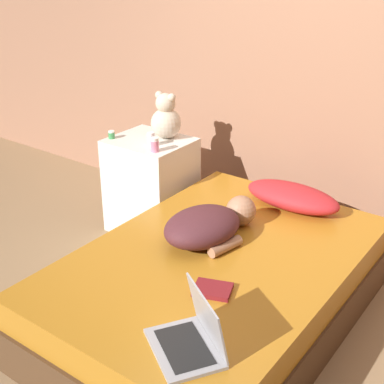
{
  "coord_description": "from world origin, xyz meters",
  "views": [
    {
      "loc": [
        1.34,
        -2.05,
        1.94
      ],
      "look_at": [
        -0.35,
        0.24,
        0.62
      ],
      "focal_mm": 50.0,
      "sensor_mm": 36.0,
      "label": 1
    }
  ],
  "objects_px": {
    "laptop": "(193,337)",
    "bottle_green": "(111,135)",
    "pillow": "(292,197)",
    "teddy_bear": "(166,118)",
    "bottle_clear": "(151,139)",
    "bottle_pink": "(155,145)",
    "person_lying": "(209,224)",
    "book": "(213,289)"
  },
  "relations": [
    {
      "from": "laptop",
      "to": "bottle_green",
      "type": "relative_size",
      "value": 7.42
    },
    {
      "from": "pillow",
      "to": "teddy_bear",
      "type": "height_order",
      "value": "teddy_bear"
    },
    {
      "from": "laptop",
      "to": "bottle_green",
      "type": "height_order",
      "value": "bottle_green"
    },
    {
      "from": "teddy_bear",
      "to": "bottle_clear",
      "type": "xyz_separation_m",
      "value": [
        0.02,
        -0.19,
        -0.1
      ]
    },
    {
      "from": "teddy_bear",
      "to": "bottle_green",
      "type": "bearing_deg",
      "value": -141.58
    },
    {
      "from": "teddy_bear",
      "to": "bottle_pink",
      "type": "bearing_deg",
      "value": -66.59
    },
    {
      "from": "person_lying",
      "to": "laptop",
      "type": "relative_size",
      "value": 1.58
    },
    {
      "from": "pillow",
      "to": "laptop",
      "type": "bearing_deg",
      "value": -79.61
    },
    {
      "from": "bottle_clear",
      "to": "book",
      "type": "distance_m",
      "value": 1.38
    },
    {
      "from": "book",
      "to": "person_lying",
      "type": "bearing_deg",
      "value": 126.82
    },
    {
      "from": "person_lying",
      "to": "laptop",
      "type": "xyz_separation_m",
      "value": [
        0.45,
        -0.77,
        -0.04
      ]
    },
    {
      "from": "teddy_bear",
      "to": "bottle_green",
      "type": "xyz_separation_m",
      "value": [
        -0.3,
        -0.24,
        -0.11
      ]
    },
    {
      "from": "teddy_bear",
      "to": "bottle_clear",
      "type": "distance_m",
      "value": 0.21
    },
    {
      "from": "pillow",
      "to": "bottle_clear",
      "type": "relative_size",
      "value": 6.52
    },
    {
      "from": "laptop",
      "to": "bottle_green",
      "type": "bearing_deg",
      "value": 175.99
    },
    {
      "from": "pillow",
      "to": "teddy_bear",
      "type": "bearing_deg",
      "value": -178.77
    },
    {
      "from": "pillow",
      "to": "bottle_clear",
      "type": "distance_m",
      "value": 1.01
    },
    {
      "from": "laptop",
      "to": "pillow",
      "type": "bearing_deg",
      "value": 133.06
    },
    {
      "from": "pillow",
      "to": "bottle_pink",
      "type": "height_order",
      "value": "bottle_pink"
    },
    {
      "from": "person_lying",
      "to": "bottle_clear",
      "type": "bearing_deg",
      "value": 162.91
    },
    {
      "from": "pillow",
      "to": "bottle_green",
      "type": "xyz_separation_m",
      "value": [
        -1.28,
        -0.26,
        0.22
      ]
    },
    {
      "from": "book",
      "to": "pillow",
      "type": "bearing_deg",
      "value": 95.81
    },
    {
      "from": "bottle_pink",
      "to": "pillow",
      "type": "bearing_deg",
      "value": 17.82
    },
    {
      "from": "teddy_bear",
      "to": "pillow",
      "type": "bearing_deg",
      "value": 1.23
    },
    {
      "from": "bottle_clear",
      "to": "book",
      "type": "height_order",
      "value": "bottle_clear"
    },
    {
      "from": "teddy_bear",
      "to": "bottle_pink",
      "type": "height_order",
      "value": "teddy_bear"
    },
    {
      "from": "person_lying",
      "to": "book",
      "type": "height_order",
      "value": "person_lying"
    },
    {
      "from": "bottle_pink",
      "to": "book",
      "type": "bearing_deg",
      "value": -37.69
    },
    {
      "from": "person_lying",
      "to": "bottle_pink",
      "type": "relative_size",
      "value": 6.88
    },
    {
      "from": "pillow",
      "to": "person_lying",
      "type": "height_order",
      "value": "person_lying"
    },
    {
      "from": "bottle_pink",
      "to": "laptop",
      "type": "bearing_deg",
      "value": -44.9
    },
    {
      "from": "pillow",
      "to": "book",
      "type": "xyz_separation_m",
      "value": [
        0.11,
        -1.04,
        -0.06
      ]
    },
    {
      "from": "bottle_green",
      "to": "book",
      "type": "height_order",
      "value": "bottle_green"
    },
    {
      "from": "bottle_clear",
      "to": "book",
      "type": "xyz_separation_m",
      "value": [
        1.07,
        -0.83,
        -0.3
      ]
    },
    {
      "from": "bottle_pink",
      "to": "bottle_clear",
      "type": "bearing_deg",
      "value": 142.18
    },
    {
      "from": "pillow",
      "to": "laptop",
      "type": "height_order",
      "value": "laptop"
    },
    {
      "from": "person_lying",
      "to": "bottle_green",
      "type": "distance_m",
      "value": 1.17
    },
    {
      "from": "bottle_clear",
      "to": "bottle_pink",
      "type": "height_order",
      "value": "bottle_pink"
    },
    {
      "from": "pillow",
      "to": "book",
      "type": "relative_size",
      "value": 2.88
    },
    {
      "from": "person_lying",
      "to": "laptop",
      "type": "distance_m",
      "value": 0.9
    },
    {
      "from": "pillow",
      "to": "bottle_green",
      "type": "bearing_deg",
      "value": -168.61
    },
    {
      "from": "person_lying",
      "to": "book",
      "type": "relative_size",
      "value": 3.07
    }
  ]
}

